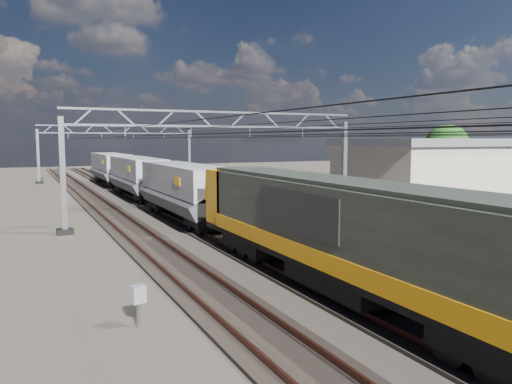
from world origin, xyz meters
name	(u,v)px	position (x,y,z in m)	size (l,w,h in m)	color
ground	(247,233)	(0.00, 0.00, 0.00)	(160.00, 160.00, 0.00)	black
track_outer_west	(143,240)	(-6.00, 0.00, 0.07)	(2.60, 140.00, 0.30)	black
track_loco	(215,234)	(-2.00, 0.00, 0.07)	(2.60, 140.00, 0.30)	black
track_inner_east	(278,229)	(2.00, 0.00, 0.07)	(2.60, 140.00, 0.30)	black
track_outer_east	(335,224)	(6.00, 0.00, 0.07)	(2.60, 140.00, 0.30)	black
catenary_gantry_mid	(221,162)	(0.00, 4.00, 3.91)	(19.90, 0.90, 7.11)	gray
catenary_gantry_far	(118,151)	(0.00, 40.00, 3.91)	(19.90, 0.90, 7.11)	gray
overhead_wires	(200,133)	(0.00, 8.00, 5.75)	(12.03, 140.00, 0.53)	black
locomotive	(347,230)	(-2.00, -12.29, 2.33)	(2.76, 21.10, 3.62)	black
hopper_wagon_lead	(185,187)	(-2.00, 5.40, 2.23)	(3.38, 13.00, 3.25)	black
hopper_wagon_mid	(137,174)	(-2.00, 19.60, 2.23)	(3.38, 13.00, 3.25)	black
hopper_wagon_third	(111,166)	(-2.00, 33.80, 2.23)	(3.38, 13.00, 3.25)	black
trackside_cabinet	(138,295)	(-8.83, -11.84, 0.92)	(0.48, 0.42, 1.22)	gray
industrial_shed	(450,170)	(22.00, 6.00, 2.73)	(18.60, 10.60, 5.40)	#B8B2A1
tree_far	(451,148)	(30.32, 13.79, 4.44)	(5.19, 4.79, 6.98)	#342217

